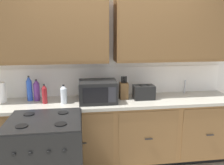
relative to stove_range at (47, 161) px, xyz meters
name	(u,v)px	position (x,y,z in m)	size (l,w,h in m)	color
wall_unit	(111,42)	(0.80, 0.83, 1.20)	(4.54, 0.40, 2.56)	white
counter_run	(113,131)	(0.80, 0.63, 0.00)	(3.37, 0.64, 0.92)	black
stove_range	(47,161)	(0.00, 0.00, 0.00)	(0.76, 0.68, 0.95)	black
microwave	(98,91)	(0.59, 0.59, 0.59)	(0.48, 0.37, 0.28)	black
toaster	(144,92)	(1.22, 0.63, 0.54)	(0.28, 0.18, 0.19)	black
knife_block	(124,90)	(0.96, 0.69, 0.56)	(0.11, 0.14, 0.31)	brown
sink_faucet	(185,87)	(1.90, 0.84, 0.55)	(0.02, 0.02, 0.20)	#B2B5BA
paper_towel_roll	(1,92)	(-0.64, 0.75, 0.58)	(0.12, 0.12, 0.26)	white
bottle_red	(45,94)	(-0.08, 0.62, 0.57)	(0.06, 0.06, 0.25)	maroon
bottle_clear	(64,94)	(0.16, 0.58, 0.56)	(0.08, 0.08, 0.24)	silver
bottle_blue	(29,89)	(-0.29, 0.77, 0.61)	(0.07, 0.07, 0.33)	blue
bottle_violet	(37,90)	(-0.20, 0.76, 0.59)	(0.08, 0.08, 0.29)	#663384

